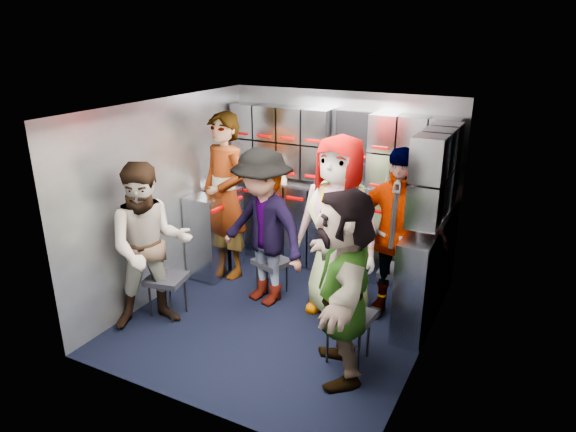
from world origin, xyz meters
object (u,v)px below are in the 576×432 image
at_px(attendant_arc_b, 263,228).
at_px(attendant_arc_d, 396,235).
at_px(jump_seat_near_right, 349,319).
at_px(attendant_arc_e, 343,285).
at_px(jump_seat_mid_left, 272,263).
at_px(attendant_standing, 225,196).
at_px(jump_seat_near_left, 166,281).
at_px(attendant_arc_c, 338,227).
at_px(jump_seat_center, 343,264).
at_px(attendant_arc_a, 150,247).
at_px(jump_seat_mid_right, 397,274).

relative_size(attendant_arc_b, attendant_arc_d, 0.95).
relative_size(jump_seat_near_right, attendant_arc_e, 0.28).
relative_size(jump_seat_mid_left, jump_seat_near_right, 0.92).
distance_m(jump_seat_mid_left, attendant_standing, 0.96).
xyz_separation_m(jump_seat_near_left, jump_seat_near_right, (1.90, 0.11, 0.03)).
distance_m(jump_seat_near_left, attendant_arc_c, 1.80).
distance_m(jump_seat_near_right, attendant_standing, 2.21).
bearing_deg(jump_seat_near_right, attendant_arc_c, 119.31).
bearing_deg(jump_seat_center, attendant_arc_c, -90.00).
distance_m(attendant_standing, attendant_arc_a, 1.27).
bearing_deg(jump_seat_near_right, jump_seat_mid_right, 84.42).
relative_size(attendant_arc_c, attendant_arc_d, 1.05).
bearing_deg(jump_seat_mid_right, attendant_arc_d, -90.00).
height_order(attendant_standing, attendant_arc_c, attendant_standing).
relative_size(jump_seat_mid_left, attendant_arc_d, 0.24).
bearing_deg(attendant_arc_a, attendant_arc_e, -41.06).
bearing_deg(attendant_arc_d, jump_seat_near_left, -148.73).
relative_size(attendant_arc_c, attendant_arc_e, 1.12).
bearing_deg(attendant_standing, attendant_arc_b, -8.94).
relative_size(jump_seat_near_left, attendant_arc_d, 0.25).
bearing_deg(attendant_arc_b, jump_seat_near_right, -10.95).
bearing_deg(jump_seat_near_left, jump_seat_near_right, 3.42).
bearing_deg(jump_seat_center, jump_seat_mid_left, -166.81).
bearing_deg(jump_seat_near_right, attendant_standing, 152.93).
bearing_deg(attendant_arc_a, jump_seat_mid_right, -9.58).
xyz_separation_m(jump_seat_mid_left, attendant_arc_b, (-0.00, -0.18, 0.48)).
relative_size(attendant_standing, attendant_arc_a, 1.17).
distance_m(jump_seat_near_left, attendant_standing, 1.23).
distance_m(jump_seat_near_left, jump_seat_center, 1.81).
relative_size(attendant_standing, attendant_arc_d, 1.10).
bearing_deg(attendant_arc_b, jump_seat_center, 40.74).
bearing_deg(jump_seat_near_left, attendant_arc_c, 30.70).
bearing_deg(attendant_standing, jump_seat_center, 18.09).
relative_size(jump_seat_center, attendant_arc_a, 0.32).
height_order(attendant_arc_b, attendant_arc_c, attendant_arc_c).
bearing_deg(attendant_arc_d, attendant_arc_c, -158.83).
relative_size(jump_seat_near_right, attendant_arc_b, 0.28).
height_order(jump_seat_center, attendant_standing, attendant_standing).
height_order(jump_seat_mid_right, attendant_standing, attendant_standing).
height_order(attendant_standing, attendant_arc_b, attendant_standing).
xyz_separation_m(jump_seat_near_left, attendant_arc_b, (0.72, 0.70, 0.45)).
height_order(jump_seat_mid_left, jump_seat_near_right, jump_seat_near_right).
distance_m(jump_seat_near_right, attendant_arc_e, 0.45).
xyz_separation_m(jump_seat_mid_right, attendant_arc_e, (-0.11, -1.29, 0.44)).
xyz_separation_m(jump_seat_center, attendant_arc_a, (-1.47, -1.24, 0.38)).
bearing_deg(jump_seat_mid_left, attendant_arc_e, -38.67).
height_order(attendant_arc_d, attendant_arc_e, attendant_arc_d).
bearing_deg(attendant_arc_d, attendant_arc_e, -91.72).
relative_size(attendant_arc_a, attendant_arc_c, 0.89).
relative_size(attendant_standing, attendant_arc_c, 1.04).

